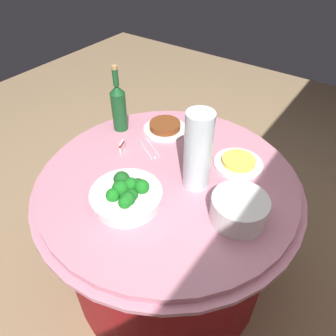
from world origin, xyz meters
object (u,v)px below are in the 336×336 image
Objects in this scene: broccoli_bowl at (127,195)px; label_placard_front at (122,146)px; plate_stack at (239,209)px; serving_tongs at (149,149)px; food_plate_stir_fry at (165,127)px; wine_bottle at (119,106)px; decorative_fruit_vase at (198,155)px; food_plate_fried_egg at (238,162)px.

label_placard_front is (-0.24, -0.24, -0.01)m from broccoli_bowl.
serving_tongs is (-0.14, -0.53, -0.05)m from plate_stack.
food_plate_stir_fry is at bearing -160.30° from broccoli_bowl.
broccoli_bowl is at bearing 44.88° from label_placard_front.
plate_stack is 0.65m from food_plate_stir_fry.
broccoli_bowl is 0.34m from label_placard_front.
wine_bottle reaches higher than food_plate_stir_fry.
decorative_fruit_vase reaches higher than food_plate_fried_egg.
plate_stack is at bearing 74.99° from serving_tongs.
food_plate_stir_fry is at bearing -168.36° from serving_tongs.
label_placard_front reaches higher than food_plate_stir_fry.
food_plate_fried_egg is 4.00× the size of label_placard_front.
broccoli_bowl is 0.32m from decorative_fruit_vase.
broccoli_bowl is at bearing 44.38° from wine_bottle.
plate_stack is at bearing 25.49° from food_plate_fried_egg.
wine_bottle is 1.53× the size of food_plate_stir_fry.
broccoli_bowl is at bearing -28.15° from food_plate_fried_egg.
wine_bottle is (-0.38, -0.37, 0.09)m from broccoli_bowl.
serving_tongs is 0.73× the size of food_plate_stir_fry.
label_placard_front is at bearing 43.55° from wine_bottle.
decorative_fruit_vase is at bearing -22.97° from food_plate_fried_egg.
wine_bottle is at bearing -58.81° from food_plate_stir_fry.
decorative_fruit_vase is (-0.07, -0.23, 0.10)m from plate_stack.
plate_stack reaches higher than serving_tongs.
food_plate_fried_egg is at bearing 151.85° from broccoli_bowl.
serving_tongs is 0.18m from food_plate_stir_fry.
food_plate_fried_egg is (-0.08, 0.62, -0.12)m from wine_bottle.
broccoli_bowl is 1.33× the size of plate_stack.
plate_stack is 0.26m from decorative_fruit_vase.
food_plate_fried_egg is 0.54m from label_placard_front.
decorative_fruit_vase is (0.13, 0.53, 0.02)m from wine_bottle.
broccoli_bowl is 0.43m from plate_stack.
wine_bottle is 0.55m from decorative_fruit_vase.
wine_bottle reaches higher than serving_tongs.
wine_bottle is 1.53× the size of food_plate_fried_egg.
broccoli_bowl is at bearing 19.70° from food_plate_stir_fry.
broccoli_bowl is 0.53m from food_plate_stir_fry.
label_placard_front is (0.14, 0.14, -0.10)m from wine_bottle.
decorative_fruit_vase reaches higher than wine_bottle.
wine_bottle is 0.64m from food_plate_fried_egg.
decorative_fruit_vase is at bearing 91.99° from label_placard_front.
serving_tongs is at bearing 11.64° from food_plate_stir_fry.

